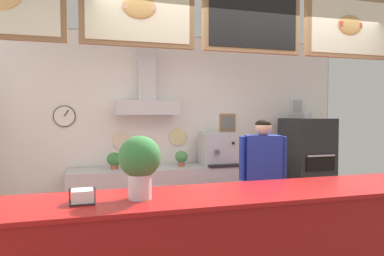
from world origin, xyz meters
The scene contains 9 objects.
back_wall_assembly centered at (-0.02, 2.18, 1.52)m, with size 5.44×2.76×2.85m.
back_prep_counter centered at (-0.15, 1.97, 0.45)m, with size 2.83×0.57×0.92m.
pizza_oven centered at (1.99, 1.85, 0.80)m, with size 0.64×0.71×1.70m.
shop_worker centered at (0.66, 0.78, 0.86)m, with size 0.55×0.31×1.60m.
espresso_machine centered at (0.55, 1.94, 1.15)m, with size 0.50×0.47×0.48m.
potted_thyme centered at (-0.94, 1.98, 1.05)m, with size 0.20×0.20×0.23m.
potted_oregano centered at (0.00, 1.97, 1.05)m, with size 0.18×0.18×0.22m.
basil_vase centered at (-0.97, -0.53, 1.33)m, with size 0.29×0.29×0.44m.
napkin_holder centered at (-1.35, -0.54, 1.12)m, with size 0.17×0.16×0.10m.
Camera 1 is at (-1.33, -2.98, 1.67)m, focal length 33.70 mm.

